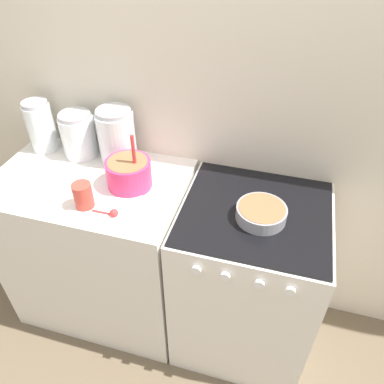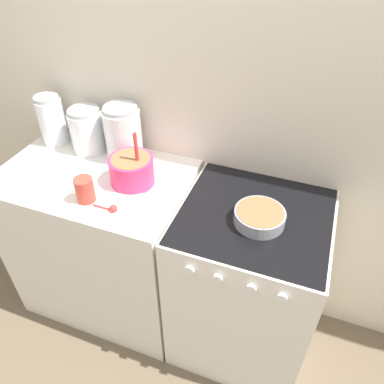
{
  "view_description": "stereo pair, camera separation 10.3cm",
  "coord_description": "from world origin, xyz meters",
  "views": [
    {
      "loc": [
        0.4,
        -0.9,
        2.0
      ],
      "look_at": [
        0.06,
        0.29,
        0.99
      ],
      "focal_mm": 35.0,
      "sensor_mm": 36.0,
      "label": 1
    },
    {
      "loc": [
        0.5,
        -0.87,
        2.0
      ],
      "look_at": [
        0.06,
        0.29,
        0.99
      ],
      "focal_mm": 35.0,
      "sensor_mm": 36.0,
      "label": 2
    }
  ],
  "objects": [
    {
      "name": "ground_plane",
      "position": [
        0.0,
        0.0,
        0.0
      ],
      "size": [
        12.0,
        12.0,
        0.0
      ],
      "primitive_type": "plane",
      "color": "brown"
    },
    {
      "name": "storage_jar_left",
      "position": [
        -0.8,
        0.5,
        1.05
      ],
      "size": [
        0.14,
        0.14,
        0.26
      ],
      "color": "silver",
      "rests_on": "countertop_cabinet"
    },
    {
      "name": "countertop_cabinet",
      "position": [
        -0.46,
        0.3,
        0.47
      ],
      "size": [
        0.92,
        0.6,
        0.94
      ],
      "color": "silver",
      "rests_on": "ground_plane"
    },
    {
      "name": "tin_can",
      "position": [
        -0.37,
        0.13,
        1.0
      ],
      "size": [
        0.08,
        0.08,
        0.12
      ],
      "color": "#CC3F33",
      "rests_on": "countertop_cabinet"
    },
    {
      "name": "storage_jar_right",
      "position": [
        -0.38,
        0.5,
        1.06
      ],
      "size": [
        0.18,
        0.18,
        0.28
      ],
      "color": "silver",
      "rests_on": "countertop_cabinet"
    },
    {
      "name": "mixing_bowl",
      "position": [
        -0.25,
        0.32,
        1.01
      ],
      "size": [
        0.2,
        0.2,
        0.27
      ],
      "color": "#E0336B",
      "rests_on": "countertop_cabinet"
    },
    {
      "name": "baking_pan",
      "position": [
        0.36,
        0.26,
        0.97
      ],
      "size": [
        0.21,
        0.21,
        0.06
      ],
      "color": "gray",
      "rests_on": "stove"
    },
    {
      "name": "measuring_spoon",
      "position": [
        -0.24,
        0.11,
        0.95
      ],
      "size": [
        0.12,
        0.04,
        0.04
      ],
      "color": "red",
      "rests_on": "countertop_cabinet"
    },
    {
      "name": "stove",
      "position": [
        0.34,
        0.3,
        0.47
      ],
      "size": [
        0.65,
        0.62,
        0.94
      ],
      "color": "white",
      "rests_on": "ground_plane"
    },
    {
      "name": "recipe_page",
      "position": [
        -0.3,
        0.17,
        0.94
      ],
      "size": [
        0.27,
        0.32,
        0.01
      ],
      "color": "white",
      "rests_on": "countertop_cabinet"
    },
    {
      "name": "storage_jar_middle",
      "position": [
        -0.59,
        0.5,
        1.03
      ],
      "size": [
        0.17,
        0.17,
        0.23
      ],
      "color": "silver",
      "rests_on": "countertop_cabinet"
    },
    {
      "name": "wall_back",
      "position": [
        0.0,
        0.63,
        1.2
      ],
      "size": [
        4.83,
        0.05,
        2.4
      ],
      "color": "beige",
      "rests_on": "ground_plane"
    }
  ]
}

